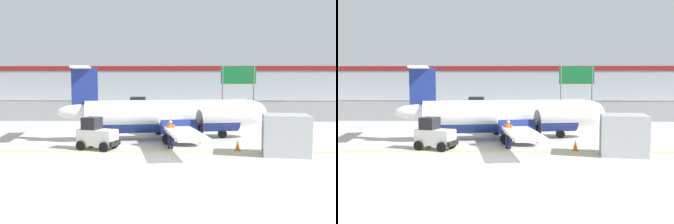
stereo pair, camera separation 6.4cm
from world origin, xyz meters
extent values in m
plane|color=#BCB7AD|center=(0.00, 0.00, 0.00)|extent=(140.00, 140.00, 0.00)
cube|color=yellow|center=(0.00, 2.00, 0.00)|extent=(84.00, 0.20, 0.01)
cube|color=gray|center=(0.00, 18.00, 1.00)|extent=(98.00, 0.04, 2.00)
cylinder|color=slate|center=(0.00, 18.00, 2.05)|extent=(98.00, 0.10, 0.10)
cube|color=#38383A|center=(0.00, 29.50, 0.06)|extent=(98.00, 17.00, 0.12)
cube|color=#A8B2BC|center=(0.00, 48.00, 3.25)|extent=(91.00, 8.00, 6.50)
cube|color=maroon|center=(0.00, 44.00, 6.10)|extent=(91.00, 0.20, 0.80)
cylinder|color=white|center=(0.33, 6.57, 1.75)|extent=(11.19, 3.82, 1.90)
ellipsoid|color=white|center=(6.03, 7.60, 1.75)|extent=(2.82, 2.23, 1.80)
ellipsoid|color=white|center=(-5.38, 5.54, 1.95)|extent=(3.25, 1.58, 1.05)
cylinder|color=navy|center=(0.33, 6.57, 1.23)|extent=(10.00, 3.21, 1.48)
cube|color=white|center=(0.43, 6.59, 1.18)|extent=(4.41, 16.03, 0.18)
cylinder|color=navy|center=(0.16, 9.18, 1.18)|extent=(2.32, 1.28, 0.90)
cone|color=black|center=(1.29, 9.38, 1.18)|extent=(0.52, 0.51, 0.44)
cylinder|color=#262626|center=(1.44, 9.41, 1.18)|extent=(0.41, 2.07, 2.10)
cylinder|color=navy|center=(1.08, 4.06, 1.18)|extent=(2.32, 1.28, 0.90)
cone|color=black|center=(2.22, 4.27, 1.18)|extent=(0.52, 0.51, 0.44)
cylinder|color=#262626|center=(2.36, 4.29, 1.18)|extent=(0.41, 2.07, 2.10)
cube|color=navy|center=(-5.10, 5.59, 3.30)|extent=(1.70, 0.48, 3.10)
cube|color=white|center=(-5.24, 5.57, 4.85)|extent=(1.93, 4.92, 0.14)
cylinder|color=#59595B|center=(4.15, 7.26, 0.79)|extent=(0.16, 0.16, 0.97)
cylinder|color=black|center=(4.15, 7.26, 0.30)|extent=(0.63, 0.32, 0.60)
cylinder|color=#59595B|center=(-0.36, 8.69, 0.83)|extent=(0.16, 0.16, 0.90)
cylinder|color=black|center=(-0.36, 8.69, 0.38)|extent=(0.79, 0.35, 0.76)
cylinder|color=#59595B|center=(0.42, 4.34, 0.83)|extent=(0.16, 0.16, 0.90)
cylinder|color=black|center=(0.42, 4.34, 0.38)|extent=(0.79, 0.35, 0.76)
cube|color=silver|center=(-3.67, 2.66, 0.73)|extent=(2.43, 1.72, 0.90)
cube|color=black|center=(-4.00, 2.76, 1.53)|extent=(1.16, 1.23, 0.70)
cube|color=black|center=(-2.58, 2.30, 0.43)|extent=(0.49, 1.10, 0.30)
cylinder|color=black|center=(-2.77, 3.00, 0.28)|extent=(0.59, 0.34, 0.56)
cylinder|color=black|center=(-3.14, 1.85, 0.28)|extent=(0.59, 0.34, 0.56)
cylinder|color=black|center=(-4.20, 3.46, 0.28)|extent=(0.59, 0.34, 0.56)
cylinder|color=black|center=(-4.57, 2.32, 0.28)|extent=(0.59, 0.34, 0.56)
cylinder|color=#191E4C|center=(0.69, 2.94, 0.42)|extent=(0.22, 0.22, 0.85)
cylinder|color=#191E4C|center=(0.51, 3.04, 0.42)|extent=(0.22, 0.22, 0.85)
cylinder|color=orange|center=(0.60, 2.99, 1.15)|extent=(0.46, 0.46, 0.60)
cylinder|color=orange|center=(0.79, 2.89, 1.18)|extent=(0.14, 0.14, 0.55)
cylinder|color=orange|center=(0.40, 3.10, 1.18)|extent=(0.14, 0.14, 0.55)
sphere|color=tan|center=(0.60, 2.99, 1.59)|extent=(0.22, 0.22, 0.22)
cube|color=#B7BCC1|center=(6.85, 1.30, 1.10)|extent=(2.67, 2.33, 2.20)
cube|color=#333338|center=(6.85, 1.30, 1.10)|extent=(2.43, 0.44, 2.20)
cube|color=orange|center=(4.46, 2.45, 0.02)|extent=(0.36, 0.36, 0.04)
cone|color=orange|center=(4.46, 2.45, 0.34)|extent=(0.28, 0.28, 0.60)
cylinder|color=white|center=(4.46, 2.45, 0.42)|extent=(0.17, 0.17, 0.08)
cube|color=orange|center=(-4.50, 6.19, 0.02)|extent=(0.36, 0.36, 0.04)
cone|color=orange|center=(-4.50, 6.19, 0.34)|extent=(0.28, 0.28, 0.60)
cylinder|color=white|center=(-4.50, 6.19, 0.42)|extent=(0.17, 0.17, 0.08)
cube|color=gray|center=(-13.25, 24.19, 0.74)|extent=(4.24, 1.81, 0.80)
cube|color=#262D38|center=(-13.40, 24.19, 1.42)|extent=(2.24, 1.62, 0.56)
cylinder|color=black|center=(-11.83, 25.05, 0.42)|extent=(0.61, 0.22, 0.60)
cylinder|color=black|center=(-11.88, 23.25, 0.42)|extent=(0.61, 0.22, 0.60)
cylinder|color=black|center=(-14.63, 25.13, 0.42)|extent=(0.61, 0.22, 0.60)
cylinder|color=black|center=(-14.68, 23.33, 0.42)|extent=(0.61, 0.22, 0.60)
cube|color=navy|center=(-4.98, 35.67, 0.74)|extent=(4.23, 1.77, 0.80)
cube|color=#262D38|center=(-4.83, 35.67, 1.42)|extent=(2.22, 1.59, 0.56)
cylinder|color=black|center=(-6.36, 34.74, 0.42)|extent=(0.60, 0.21, 0.60)
cylinder|color=black|center=(-6.39, 36.54, 0.42)|extent=(0.60, 0.21, 0.60)
cylinder|color=black|center=(-3.56, 34.79, 0.42)|extent=(0.60, 0.21, 0.60)
cylinder|color=black|center=(-3.59, 36.59, 0.42)|extent=(0.60, 0.21, 0.60)
cube|color=navy|center=(5.19, 23.19, 0.74)|extent=(4.29, 1.94, 0.80)
cube|color=#262D38|center=(5.04, 23.18, 1.42)|extent=(2.29, 1.69, 0.56)
cylinder|color=black|center=(6.53, 24.17, 0.42)|extent=(0.61, 0.24, 0.60)
cylinder|color=black|center=(6.64, 22.38, 0.42)|extent=(0.61, 0.24, 0.60)
cylinder|color=black|center=(3.74, 24.01, 0.42)|extent=(0.61, 0.24, 0.60)
cylinder|color=black|center=(3.84, 22.21, 0.42)|extent=(0.61, 0.24, 0.60)
cube|color=black|center=(12.52, 26.09, 0.74)|extent=(4.21, 1.74, 0.80)
cube|color=#262D38|center=(12.67, 26.09, 1.42)|extent=(2.21, 1.58, 0.56)
cylinder|color=black|center=(11.12, 25.20, 0.42)|extent=(0.60, 0.21, 0.60)
cylinder|color=black|center=(11.13, 27.00, 0.42)|extent=(0.60, 0.21, 0.60)
cylinder|color=black|center=(13.92, 25.18, 0.42)|extent=(0.60, 0.21, 0.60)
cylinder|color=black|center=(13.93, 26.98, 0.42)|extent=(0.60, 0.21, 0.60)
cylinder|color=slate|center=(5.63, 19.97, 2.75)|extent=(0.14, 0.14, 5.50)
cylinder|color=slate|center=(8.83, 19.97, 2.75)|extent=(0.14, 0.14, 5.50)
cube|color=#14662D|center=(7.23, 19.97, 4.60)|extent=(3.60, 0.10, 1.80)
camera|label=1|loc=(1.05, -18.85, 4.00)|focal=40.00mm
camera|label=2|loc=(1.11, -18.85, 4.00)|focal=40.00mm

